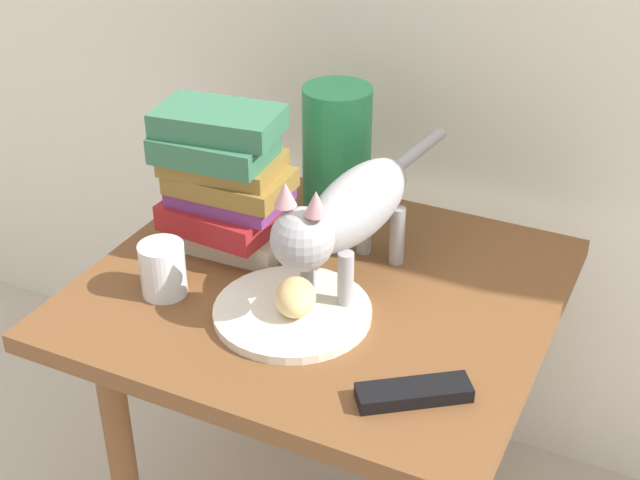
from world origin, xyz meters
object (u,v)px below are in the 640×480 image
side_table (320,328)px  candle_jar (163,272)px  bread_roll (295,297)px  book_stack (224,181)px  cat (348,212)px  plate (293,312)px  tv_remote (414,393)px  green_vase (337,154)px

side_table → candle_jar: 0.27m
bread_roll → book_stack: bearing=145.6°
cat → bread_roll: bearing=-106.7°
plate → cat: (0.04, 0.10, 0.13)m
side_table → book_stack: bearing=169.5°
side_table → bread_roll: 0.16m
candle_jar → book_stack: bearing=84.0°
tv_remote → candle_jar: bearing=135.8°
bread_roll → candle_jar: (-0.21, -0.03, -0.00)m
cat → tv_remote: cat is taller
side_table → green_vase: (-0.07, 0.21, 0.20)m
side_table → candle_jar: bearing=-148.7°
book_stack → green_vase: bearing=55.9°
plate → green_vase: (-0.07, 0.30, 0.11)m
plate → tv_remote: bearing=-23.1°
cat → green_vase: 0.23m
side_table → green_vase: green_vase is taller
tv_remote → green_vase: bearing=90.9°
side_table → book_stack: 0.28m
side_table → candle_jar: candle_jar is taller
book_stack → plate: bearing=-34.2°
bread_roll → green_vase: 0.33m
bread_roll → cat: bearing=73.3°
tv_remote → side_table: bearing=104.4°
book_stack → tv_remote: (0.41, -0.22, -0.11)m
plate → green_vase: bearing=103.1°
side_table → book_stack: book_stack is taller
side_table → plate: bearing=-89.0°
cat → book_stack: bearing=174.0°
green_vase → bread_roll: bearing=-76.0°
side_table → tv_remote: size_ratio=4.72×
cat → book_stack: (-0.23, 0.02, -0.01)m
side_table → cat: size_ratio=1.48×
green_vase → candle_jar: bearing=-112.0°
book_stack → bread_roll: bearing=-34.4°
book_stack → green_vase: 0.21m
bread_roll → book_stack: 0.25m
side_table → tv_remote: tv_remote is taller
side_table → green_vase: size_ratio=2.96×
plate → candle_jar: size_ratio=2.76×
plate → tv_remote: 0.24m
cat → green_vase: bearing=119.0°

